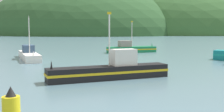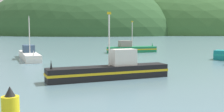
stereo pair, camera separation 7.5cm
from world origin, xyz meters
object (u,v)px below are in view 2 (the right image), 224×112
object	(u,v)px
fishing_boat_white	(29,55)
channel_buoy	(10,105)
fishing_boat_green	(131,49)
fishing_boat_black	(111,70)

from	to	relation	value
fishing_boat_white	channel_buoy	xyz separation A→B (m)	(14.72, -23.55, 0.01)
fishing_boat_green	channel_buoy	size ratio (longest dim) A/B	5.50
fishing_boat_white	fishing_boat_black	bearing A→B (deg)	13.76
fishing_boat_white	fishing_boat_green	xyz separation A→B (m)	(11.08, 15.45, 0.06)
channel_buoy	fishing_boat_black	bearing A→B (deg)	83.30
fishing_boat_white	channel_buoy	world-z (taller)	fishing_boat_white
fishing_boat_black	fishing_boat_white	bearing A→B (deg)	-76.00
fishing_boat_white	fishing_boat_black	xyz separation A→B (m)	(16.09, -11.84, 0.13)
fishing_boat_white	fishing_boat_green	bearing A→B (deg)	104.46
fishing_boat_white	fishing_boat_green	distance (m)	19.01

